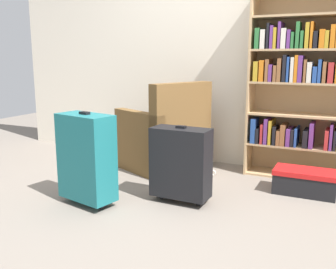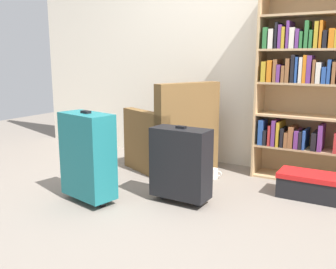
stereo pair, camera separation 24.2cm
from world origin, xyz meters
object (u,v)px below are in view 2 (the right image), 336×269
at_px(armchair, 173,139).
at_px(storage_box, 311,185).
at_px(suitcase_black, 181,163).
at_px(suitcase_teal, 88,155).
at_px(mug, 214,173).
at_px(bookshelf, 320,83).

bearing_deg(armchair, storage_box, -6.32).
distance_m(suitcase_black, suitcase_teal, 0.73).
xyz_separation_m(armchair, suitcase_teal, (-0.12, -1.14, 0.06)).
bearing_deg(suitcase_teal, mug, 59.44).
distance_m(storage_box, suitcase_black, 1.09).
bearing_deg(armchair, suitcase_teal, -96.02).
bearing_deg(mug, armchair, 170.88).
relative_size(armchair, storage_box, 1.82).
bearing_deg(suitcase_black, bookshelf, 53.29).
bearing_deg(bookshelf, mug, -154.61).
relative_size(mug, storage_box, 0.24).
bearing_deg(mug, suitcase_black, -88.87).
relative_size(bookshelf, suitcase_black, 2.88).
bearing_deg(suitcase_black, mug, 91.13).
xyz_separation_m(bookshelf, armchair, (-1.33, -0.31, -0.59)).
relative_size(mug, suitcase_black, 0.19).
bearing_deg(armchair, bookshelf, 13.18).
xyz_separation_m(armchair, suitcase_black, (0.52, -0.78, 0.01)).
bearing_deg(suitcase_black, armchair, 123.59).
distance_m(bookshelf, storage_box, 0.93).
relative_size(bookshelf, suitcase_teal, 2.43).
bearing_deg(storage_box, suitcase_teal, -146.98).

